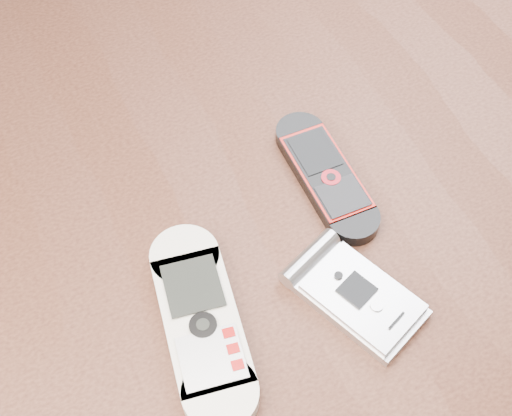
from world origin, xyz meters
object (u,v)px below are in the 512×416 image
at_px(table, 251,278).
at_px(nokia_black_red, 326,175).
at_px(nokia_white, 202,323).
at_px(motorola_razr, 359,297).

xyz_separation_m(table, nokia_black_red, (0.07, 0.01, 0.11)).
bearing_deg(nokia_white, nokia_black_red, 38.52).
distance_m(table, motorola_razr, 0.16).
bearing_deg(table, nokia_white, -134.58).
distance_m(table, nokia_black_red, 0.13).
bearing_deg(nokia_black_red, table, -172.98).
height_order(table, nokia_white, nokia_white).
relative_size(table, nokia_black_red, 8.50).
xyz_separation_m(nokia_white, motorola_razr, (0.12, -0.03, -0.00)).
relative_size(nokia_white, nokia_black_red, 1.18).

